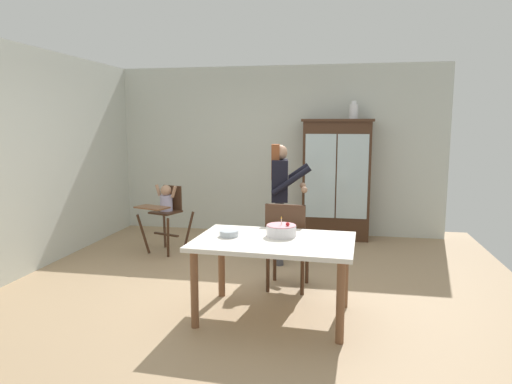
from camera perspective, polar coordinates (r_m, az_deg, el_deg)
ground_plane at (r=5.22m, az=-1.68°, el=-11.51°), size 6.24×6.24×0.00m
wall_back at (r=7.50m, az=2.57°, el=5.17°), size 5.32×0.06×2.70m
wall_left at (r=6.05m, az=-26.90°, el=3.47°), size 0.06×5.32×2.70m
china_cabinet at (r=7.20m, az=9.95°, el=1.58°), size 1.07×0.48×1.86m
ceramic_vase at (r=7.16m, az=12.07°, el=9.83°), size 0.13×0.13×0.27m
high_chair_with_toddler at (r=6.46m, az=-11.17°, el=-1.74°), size 0.73×0.81×0.95m
adult_person at (r=5.79m, az=3.03°, el=0.38°), size 0.55×0.53×1.53m
dining_table at (r=4.22m, az=2.24°, el=-7.15°), size 1.48×1.02×0.74m
birthday_cake at (r=4.30m, az=3.17°, el=-4.80°), size 0.28×0.28×0.19m
serving_bowl at (r=4.31m, az=-3.37°, el=-5.16°), size 0.18×0.18×0.05m
dining_chair_far_side at (r=4.90m, az=3.83°, el=-6.02°), size 0.46×0.46×0.96m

